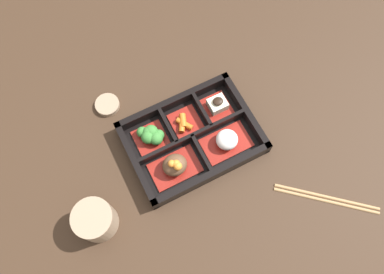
# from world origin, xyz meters

# --- Properties ---
(ground_plane) EXTENTS (3.00, 3.00, 0.00)m
(ground_plane) POSITION_xyz_m (0.00, 0.00, 0.00)
(ground_plane) COLOR #382619
(bento_base) EXTENTS (0.29, 0.21, 0.01)m
(bento_base) POSITION_xyz_m (0.00, 0.00, 0.01)
(bento_base) COLOR black
(bento_base) RESTS_ON ground_plane
(bento_rim) EXTENTS (0.29, 0.21, 0.04)m
(bento_rim) POSITION_xyz_m (-0.00, -0.00, 0.02)
(bento_rim) COLOR black
(bento_rim) RESTS_ON ground_plane
(bowl_rice) EXTENTS (0.11, 0.07, 0.04)m
(bowl_rice) POSITION_xyz_m (-0.06, 0.04, 0.03)
(bowl_rice) COLOR maroon
(bowl_rice) RESTS_ON bento_base
(bowl_stew) EXTENTS (0.11, 0.07, 0.06)m
(bowl_stew) POSITION_xyz_m (0.06, 0.04, 0.03)
(bowl_stew) COLOR maroon
(bowl_stew) RESTS_ON bento_base
(bowl_tofu) EXTENTS (0.06, 0.07, 0.04)m
(bowl_tofu) POSITION_xyz_m (-0.09, -0.04, 0.02)
(bowl_tofu) COLOR maroon
(bowl_tofu) RESTS_ON bento_base
(bowl_carrots) EXTENTS (0.07, 0.07, 0.02)m
(bowl_carrots) POSITION_xyz_m (-0.00, -0.04, 0.02)
(bowl_carrots) COLOR maroon
(bowl_carrots) RESTS_ON bento_base
(bowl_greens) EXTENTS (0.07, 0.07, 0.04)m
(bowl_greens) POSITION_xyz_m (0.08, -0.04, 0.03)
(bowl_greens) COLOR maroon
(bowl_greens) RESTS_ON bento_base
(tea_cup) EXTENTS (0.08, 0.08, 0.07)m
(tea_cup) POSITION_xyz_m (0.26, 0.08, 0.04)
(tea_cup) COLOR gray
(tea_cup) RESTS_ON ground_plane
(chopsticks) EXTENTS (0.18, 0.16, 0.01)m
(chopsticks) POSITION_xyz_m (-0.20, 0.25, 0.00)
(chopsticks) COLOR #A87F51
(chopsticks) RESTS_ON ground_plane
(sauce_dish) EXTENTS (0.06, 0.06, 0.01)m
(sauce_dish) POSITION_xyz_m (0.14, -0.17, 0.01)
(sauce_dish) COLOR gray
(sauce_dish) RESTS_ON ground_plane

